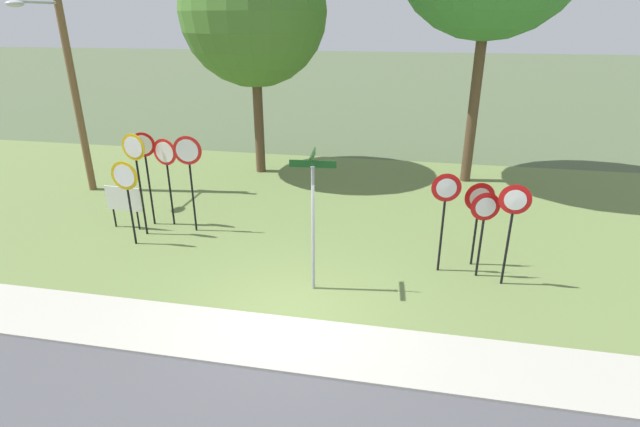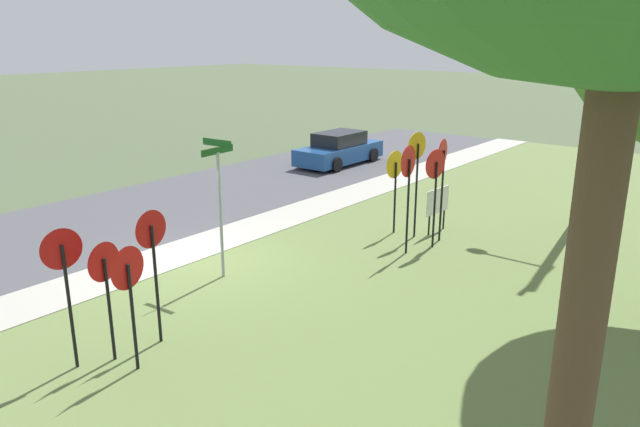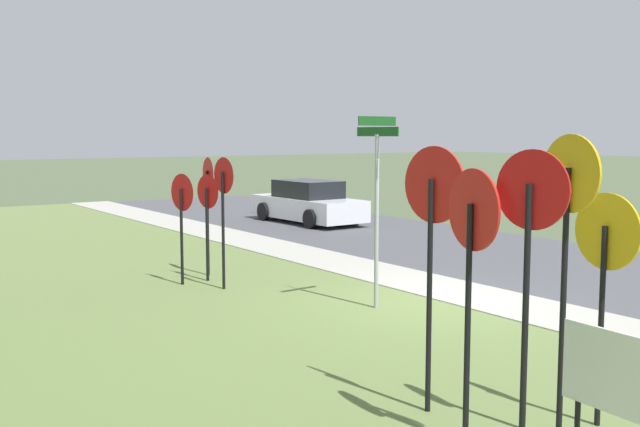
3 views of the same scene
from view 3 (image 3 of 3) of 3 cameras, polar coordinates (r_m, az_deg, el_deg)
name	(u,v)px [view 3 (image 3 of 3)]	position (r m, az deg, el deg)	size (l,w,h in m)	color
ground_plane	(441,304)	(13.05, 9.22, -6.83)	(160.00, 160.00, 0.00)	#4C5B3D
road_asphalt	(610,274)	(16.67, 21.29, -4.33)	(44.00, 6.40, 0.01)	#4C4C51
sidewalk_strip	(474,296)	(13.60, 11.68, -6.22)	(44.00, 1.60, 0.06)	#ADAA9E
grass_median	(93,363)	(10.02, -16.96, -10.88)	(44.00, 12.00, 0.04)	olive
stop_sign_near_left	(530,239)	(6.53, 15.76, -1.92)	(0.68, 0.14, 2.74)	black
stop_sign_near_right	(568,220)	(7.14, 18.45, -0.49)	(0.71, 0.14, 2.86)	black
stop_sign_far_left	(433,218)	(7.62, 8.62, -0.35)	(0.78, 0.12, 2.74)	black
stop_sign_far_center	(606,258)	(7.73, 21.01, -3.16)	(0.75, 0.11, 2.30)	black
stop_sign_far_right	(472,245)	(6.85, 11.53, -2.38)	(0.74, 0.15, 2.56)	black
yield_sign_near_left	(183,203)	(14.33, -10.47, 0.80)	(0.70, 0.17, 2.12)	black
yield_sign_near_right	(208,203)	(14.63, -8.56, 0.83)	(0.66, 0.16, 2.09)	black
yield_sign_far_left	(224,192)	(13.78, -7.35, 1.66)	(0.67, 0.12, 2.44)	black
yield_sign_far_right	(208,188)	(15.20, -8.53, 1.94)	(0.67, 0.12, 2.40)	black
street_name_post	(377,196)	(12.18, 4.37, 1.36)	(0.96, 0.82, 3.15)	#9EA0A8
notice_board	(617,382)	(6.74, 21.79, -11.87)	(1.10, 0.09, 1.25)	black
parked_sedan_distant	(308,203)	(24.40, -0.93, 0.79)	(4.44, 1.98, 1.39)	silver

